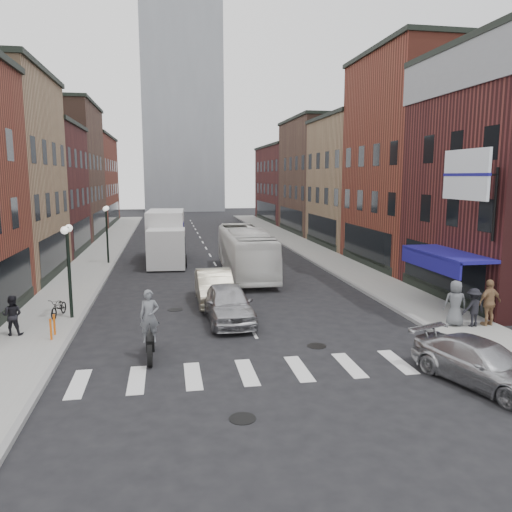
{
  "coord_description": "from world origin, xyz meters",
  "views": [
    {
      "loc": [
        -3.26,
        -17.81,
        6.12
      ],
      "look_at": [
        0.95,
        5.71,
        2.31
      ],
      "focal_mm": 35.0,
      "sensor_mm": 36.0,
      "label": 1
    }
  ],
  "objects_px": {
    "bike_rack": "(53,327)",
    "ped_right_b": "(489,302)",
    "ped_left_solo": "(12,315)",
    "billboard_sign": "(468,176)",
    "streetlamp_near": "(68,254)",
    "streetlamp_far": "(107,223)",
    "motorcycle_rider": "(150,327)",
    "ped_right_c": "(455,303)",
    "ped_right_a": "(473,307)",
    "curb_car": "(482,364)",
    "parked_bicycle": "(59,307)",
    "sedan_left_near": "(228,304)",
    "transit_bus": "(245,251)",
    "sedan_left_far": "(214,287)",
    "box_truck": "(166,237)"
  },
  "relations": [
    {
      "from": "bike_rack",
      "to": "ped_right_b",
      "type": "height_order",
      "value": "ped_right_b"
    },
    {
      "from": "ped_right_b",
      "to": "curb_car",
      "type": "bearing_deg",
      "value": 42.38
    },
    {
      "from": "motorcycle_rider",
      "to": "parked_bicycle",
      "type": "height_order",
      "value": "motorcycle_rider"
    },
    {
      "from": "streetlamp_far",
      "to": "curb_car",
      "type": "xyz_separation_m",
      "value": [
        13.21,
        -23.15,
        -2.26
      ]
    },
    {
      "from": "parked_bicycle",
      "to": "ped_left_solo",
      "type": "xyz_separation_m",
      "value": [
        -1.19,
        -2.35,
        0.36
      ]
    },
    {
      "from": "motorcycle_rider",
      "to": "transit_bus",
      "type": "xyz_separation_m",
      "value": [
        5.47,
        14.01,
        0.37
      ]
    },
    {
      "from": "streetlamp_far",
      "to": "ped_right_a",
      "type": "distance_m",
      "value": 24.43
    },
    {
      "from": "ped_right_c",
      "to": "ped_right_a",
      "type": "bearing_deg",
      "value": 173.78
    },
    {
      "from": "streetlamp_far",
      "to": "ped_right_b",
      "type": "height_order",
      "value": "streetlamp_far"
    },
    {
      "from": "ped_right_a",
      "to": "curb_car",
      "type": "bearing_deg",
      "value": 49.92
    },
    {
      "from": "curb_car",
      "to": "ped_right_a",
      "type": "height_order",
      "value": "ped_right_a"
    },
    {
      "from": "billboard_sign",
      "to": "streetlamp_near",
      "type": "xyz_separation_m",
      "value": [
        -15.99,
        3.5,
        -3.22
      ]
    },
    {
      "from": "billboard_sign",
      "to": "sedan_left_near",
      "type": "height_order",
      "value": "billboard_sign"
    },
    {
      "from": "box_truck",
      "to": "bike_rack",
      "type": "bearing_deg",
      "value": -101.08
    },
    {
      "from": "sedan_left_far",
      "to": "parked_bicycle",
      "type": "xyz_separation_m",
      "value": [
        -6.89,
        -1.77,
        -0.24
      ]
    },
    {
      "from": "sedan_left_near",
      "to": "ped_right_b",
      "type": "height_order",
      "value": "ped_right_b"
    },
    {
      "from": "parked_bicycle",
      "to": "ped_right_c",
      "type": "relative_size",
      "value": 0.83
    },
    {
      "from": "streetlamp_far",
      "to": "transit_bus",
      "type": "distance_m",
      "value": 10.43
    },
    {
      "from": "sedan_left_near",
      "to": "ped_right_c",
      "type": "relative_size",
      "value": 2.51
    },
    {
      "from": "sedan_left_far",
      "to": "parked_bicycle",
      "type": "distance_m",
      "value": 7.12
    },
    {
      "from": "streetlamp_near",
      "to": "curb_car",
      "type": "distance_m",
      "value": 16.23
    },
    {
      "from": "curb_car",
      "to": "ped_right_a",
      "type": "distance_m",
      "value": 5.76
    },
    {
      "from": "ped_right_c",
      "to": "ped_right_b",
      "type": "bearing_deg",
      "value": -175.46
    },
    {
      "from": "transit_bus",
      "to": "billboard_sign",
      "type": "bearing_deg",
      "value": -59.31
    },
    {
      "from": "box_truck",
      "to": "sedan_left_far",
      "type": "distance_m",
      "value": 12.7
    },
    {
      "from": "streetlamp_far",
      "to": "ped_right_c",
      "type": "height_order",
      "value": "streetlamp_far"
    },
    {
      "from": "motorcycle_rider",
      "to": "curb_car",
      "type": "relative_size",
      "value": 0.53
    },
    {
      "from": "ped_right_b",
      "to": "ped_right_c",
      "type": "distance_m",
      "value": 1.39
    },
    {
      "from": "bike_rack",
      "to": "parked_bicycle",
      "type": "distance_m",
      "value": 2.95
    },
    {
      "from": "sedan_left_near",
      "to": "ped_left_solo",
      "type": "relative_size",
      "value": 3.03
    },
    {
      "from": "ped_right_b",
      "to": "ped_right_c",
      "type": "relative_size",
      "value": 1.02
    },
    {
      "from": "billboard_sign",
      "to": "parked_bicycle",
      "type": "relative_size",
      "value": 2.4
    },
    {
      "from": "ped_left_solo",
      "to": "ped_right_c",
      "type": "distance_m",
      "value": 17.36
    },
    {
      "from": "transit_bus",
      "to": "streetlamp_far",
      "type": "bearing_deg",
      "value": 150.87
    },
    {
      "from": "billboard_sign",
      "to": "streetlamp_far",
      "type": "xyz_separation_m",
      "value": [
        -15.99,
        17.5,
        -3.22
      ]
    },
    {
      "from": "parked_bicycle",
      "to": "ped_right_c",
      "type": "height_order",
      "value": "ped_right_c"
    },
    {
      "from": "bike_rack",
      "to": "ped_left_solo",
      "type": "relative_size",
      "value": 0.52
    },
    {
      "from": "motorcycle_rider",
      "to": "ped_right_b",
      "type": "distance_m",
      "value": 13.44
    },
    {
      "from": "ped_right_b",
      "to": "billboard_sign",
      "type": "bearing_deg",
      "value": -49.35
    },
    {
      "from": "sedan_left_near",
      "to": "ped_left_solo",
      "type": "distance_m",
      "value": 8.39
    },
    {
      "from": "ped_right_c",
      "to": "streetlamp_near",
      "type": "bearing_deg",
      "value": -0.38
    },
    {
      "from": "box_truck",
      "to": "sedan_left_near",
      "type": "height_order",
      "value": "box_truck"
    },
    {
      "from": "box_truck",
      "to": "sedan_left_far",
      "type": "xyz_separation_m",
      "value": [
        2.29,
        -12.45,
        -1.01
      ]
    },
    {
      "from": "bike_rack",
      "to": "ped_right_c",
      "type": "bearing_deg",
      "value": -4.63
    },
    {
      "from": "streetlamp_far",
      "to": "parked_bicycle",
      "type": "xyz_separation_m",
      "value": [
        -0.56,
        -13.77,
        -2.36
      ]
    },
    {
      "from": "ped_right_c",
      "to": "motorcycle_rider",
      "type": "bearing_deg",
      "value": 19.75
    },
    {
      "from": "sedan_left_far",
      "to": "ped_left_solo",
      "type": "xyz_separation_m",
      "value": [
        -8.08,
        -4.12,
        0.12
      ]
    },
    {
      "from": "motorcycle_rider",
      "to": "transit_bus",
      "type": "relative_size",
      "value": 0.22
    },
    {
      "from": "bike_rack",
      "to": "ped_right_a",
      "type": "height_order",
      "value": "ped_right_a"
    },
    {
      "from": "streetlamp_near",
      "to": "motorcycle_rider",
      "type": "xyz_separation_m",
      "value": [
        3.47,
        -5.19,
        -1.8
      ]
    }
  ]
}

